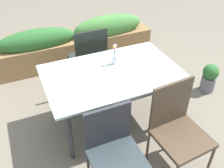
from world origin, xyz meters
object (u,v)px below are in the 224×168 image
at_px(chair_near_left, 114,149).
at_px(flower_vase, 115,56).
at_px(chair_near_right, 177,126).
at_px(potted_plant, 209,77).
at_px(dining_table, 112,77).
at_px(chair_far_side, 89,56).
at_px(planter_box, 76,43).

distance_m(chair_near_left, flower_vase, 1.15).
distance_m(chair_near_right, potted_plant, 1.53).
xyz_separation_m(chair_near_right, chair_near_left, (-0.69, -0.01, -0.01)).
bearing_deg(flower_vase, potted_plant, -5.00).
xyz_separation_m(dining_table, chair_far_side, (0.00, 0.83, -0.17)).
bearing_deg(chair_far_side, planter_box, 87.54).
height_order(chair_near_right, chair_near_left, chair_near_right).
bearing_deg(chair_far_side, chair_near_left, -102.19).
height_order(dining_table, chair_near_left, chair_near_left).
relative_size(dining_table, flower_vase, 6.04).
distance_m(chair_far_side, flower_vase, 0.76).
relative_size(planter_box, potted_plant, 6.15).
xyz_separation_m(chair_near_right, planter_box, (-0.31, 2.43, -0.19)).
xyz_separation_m(flower_vase, potted_plant, (1.47, -0.13, -0.64)).
bearing_deg(potted_plant, chair_far_side, 152.94).
height_order(chair_far_side, chair_near_left, chair_far_side).
bearing_deg(planter_box, potted_plant, -45.59).
relative_size(chair_near_left, potted_plant, 2.08).
height_order(flower_vase, potted_plant, flower_vase).
height_order(chair_far_side, potted_plant, chair_far_side).
relative_size(chair_near_right, potted_plant, 2.22).
bearing_deg(potted_plant, flower_vase, 175.00).
xyz_separation_m(chair_near_left, planter_box, (0.38, 2.44, -0.18)).
relative_size(chair_near_left, planter_box, 0.34).
bearing_deg(chair_far_side, potted_plant, -27.48).
relative_size(dining_table, potted_plant, 3.47).
xyz_separation_m(chair_near_left, flower_vase, (0.45, 1.00, 0.33)).
relative_size(chair_far_side, chair_near_right, 0.99).
bearing_deg(flower_vase, dining_table, -122.56).
relative_size(chair_far_side, planter_box, 0.36).
bearing_deg(chair_far_side, dining_table, -90.54).
xyz_separation_m(chair_near_right, flower_vase, (-0.24, 0.99, 0.32)).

